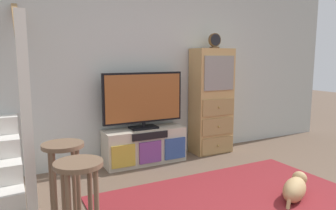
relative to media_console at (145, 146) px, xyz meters
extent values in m
cube|color=#B2B7B2|center=(0.30, 0.27, 1.12)|extent=(6.40, 0.12, 2.70)
cube|color=maroon|center=(0.30, -1.59, -0.23)|extent=(2.60, 1.80, 0.01)
cube|color=#BCB29E|center=(0.00, 0.01, 0.00)|extent=(1.09, 0.36, 0.47)
cube|color=#B79333|center=(-0.36, -0.18, -0.04)|extent=(0.30, 0.02, 0.28)
cube|color=#70387F|center=(0.00, -0.18, -0.04)|extent=(0.30, 0.02, 0.28)
cube|color=#2D4784|center=(0.36, -0.18, -0.04)|extent=(0.30, 0.02, 0.28)
cube|color=black|center=(0.00, -0.18, 0.18)|extent=(0.49, 0.02, 0.09)
cube|color=black|center=(0.00, 0.03, 0.25)|extent=(0.36, 0.22, 0.02)
cylinder|color=black|center=(0.00, 0.03, 0.29)|extent=(0.05, 0.05, 0.06)
cube|color=black|center=(0.00, 0.03, 0.65)|extent=(1.10, 0.05, 0.66)
cube|color=brown|center=(0.00, 0.00, 0.65)|extent=(1.05, 0.01, 0.61)
cube|color=tan|center=(1.07, 0.02, 0.53)|extent=(0.58, 0.34, 1.53)
cube|color=#9C7949|center=(1.07, -0.16, -0.09)|extent=(0.53, 0.02, 0.24)
sphere|color=olive|center=(1.07, -0.18, -0.09)|extent=(0.03, 0.03, 0.03)
cube|color=#9C7949|center=(1.07, -0.16, 0.19)|extent=(0.53, 0.02, 0.24)
sphere|color=olive|center=(1.07, -0.18, 0.19)|extent=(0.03, 0.03, 0.03)
cube|color=#9C7949|center=(1.07, -0.16, 0.47)|extent=(0.53, 0.02, 0.24)
sphere|color=olive|center=(1.07, -0.18, 0.47)|extent=(0.03, 0.03, 0.03)
cube|color=gray|center=(1.07, -0.16, 0.95)|extent=(0.49, 0.02, 0.48)
cube|color=#4C3823|center=(1.10, 0.00, 1.31)|extent=(0.11, 0.08, 0.02)
cylinder|color=brown|center=(1.10, 0.00, 1.41)|extent=(0.19, 0.04, 0.19)
cylinder|color=black|center=(1.10, -0.03, 1.41)|extent=(0.16, 0.01, 0.16)
cube|color=silver|center=(-1.45, -0.79, 0.67)|extent=(0.09, 0.09, 1.80)
cube|color=#9E7547|center=(-1.45, -0.14, 1.47)|extent=(0.06, 1.33, 0.99)
cylinder|color=brown|center=(-1.27, -1.51, 0.09)|extent=(0.04, 0.04, 0.65)
cylinder|color=brown|center=(-1.09, -1.51, 0.09)|extent=(0.04, 0.04, 0.65)
cylinder|color=brown|center=(-1.18, -1.61, 0.43)|extent=(0.34, 0.34, 0.03)
cylinder|color=brown|center=(-1.30, -1.23, 0.10)|extent=(0.04, 0.04, 0.67)
cylinder|color=brown|center=(-1.12, -1.23, 0.10)|extent=(0.04, 0.04, 0.67)
cylinder|color=brown|center=(-1.30, -1.04, 0.10)|extent=(0.04, 0.04, 0.67)
cylinder|color=brown|center=(-1.12, -1.04, 0.10)|extent=(0.04, 0.04, 0.67)
cylinder|color=brown|center=(-1.21, -1.13, 0.45)|extent=(0.34, 0.34, 0.03)
ellipsoid|color=tan|center=(0.87, -1.71, -0.12)|extent=(0.48, 0.39, 0.22)
sphere|color=tan|center=(1.05, -1.61, -0.08)|extent=(0.15, 0.15, 0.15)
cylinder|color=tan|center=(0.68, -1.81, -0.16)|extent=(0.11, 0.08, 0.16)
camera|label=1|loc=(-1.59, -3.75, 1.16)|focal=33.69mm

